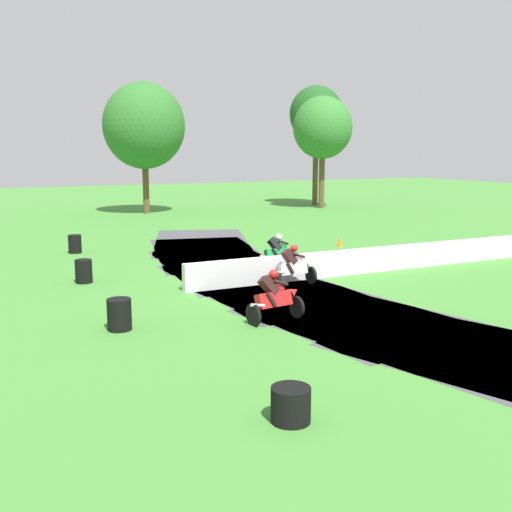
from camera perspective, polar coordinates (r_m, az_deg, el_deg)
ground_plane at (r=20.48m, az=0.44°, el=-2.64°), size 120.00×120.00×0.00m
track_asphalt at (r=20.82m, az=2.30°, el=-2.42°), size 8.04×29.71×0.01m
safety_barrier at (r=23.50m, az=13.03°, el=-0.14°), size 16.96×0.47×0.90m
motorcycle_lead_green at (r=23.01m, az=2.23°, el=0.35°), size 1.70×0.92×1.42m
motorcycle_chase_white at (r=20.16m, az=3.61°, el=-0.97°), size 1.68×0.76×1.43m
motorcycle_trailing_red at (r=16.04m, az=1.85°, el=-3.86°), size 1.67×0.93×1.43m
tire_stack_near at (r=27.69m, az=-16.67°, el=1.09°), size 0.56×0.56×0.80m
tire_stack_mid_a at (r=21.39m, az=-15.90°, el=-1.38°), size 0.57×0.57×0.80m
tire_stack_mid_b at (r=15.61m, az=-12.73°, el=-5.38°), size 0.61×0.61×0.80m
tire_stack_far at (r=10.35m, az=3.29°, el=-13.77°), size 0.67×0.67×0.60m
traffic_cone at (r=28.65m, az=7.90°, el=1.34°), size 0.28×0.28×0.44m
tree_far_left at (r=43.92m, az=-10.49°, el=11.94°), size 5.70×5.70×9.13m
tree_far_right at (r=47.42m, az=6.29°, el=11.88°), size 4.51×4.51×8.52m
tree_mid_rise at (r=50.33m, az=5.69°, el=13.08°), size 4.29×4.29×9.57m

